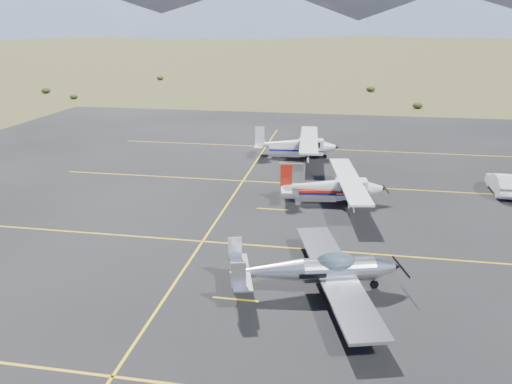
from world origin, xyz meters
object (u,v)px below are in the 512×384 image
(aircraft_low_wing, at_px, (319,270))
(sedan, at_px, (504,183))
(aircraft_plain, at_px, (297,144))
(aircraft_cessna, at_px, (333,186))

(aircraft_low_wing, bearing_deg, sedan, 37.32)
(aircraft_plain, xyz_separation_m, sedan, (14.97, -7.08, -0.47))
(aircraft_cessna, height_order, aircraft_plain, aircraft_plain)
(aircraft_low_wing, height_order, sedan, aircraft_low_wing)
(aircraft_cessna, relative_size, sedan, 2.35)
(aircraft_low_wing, height_order, aircraft_plain, aircraft_plain)
(aircraft_low_wing, relative_size, sedan, 2.38)
(aircraft_low_wing, relative_size, aircraft_plain, 0.96)
(aircraft_low_wing, bearing_deg, aircraft_cessna, 73.00)
(aircraft_cessna, relative_size, aircraft_plain, 0.95)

